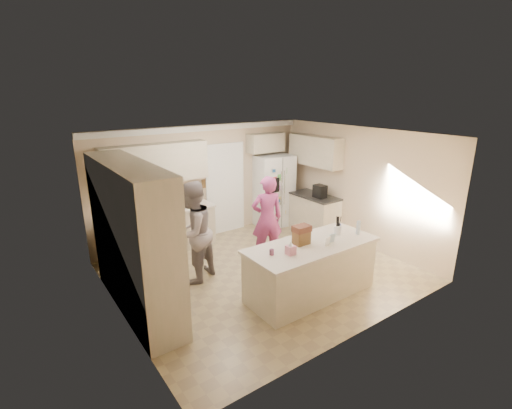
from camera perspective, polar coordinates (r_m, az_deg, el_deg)
floor at (r=7.22m, az=0.98°, el=-10.42°), size 5.20×4.60×0.02m
ceiling at (r=6.43m, az=1.10°, el=10.72°), size 5.20×4.60×0.02m
wall_back at (r=8.60m, az=-8.14°, el=3.38°), size 5.20×0.02×2.60m
wall_front at (r=5.16m, az=16.55°, el=-6.86°), size 5.20×0.02×2.60m
wall_left at (r=5.66m, az=-20.88°, el=-5.12°), size 0.02×4.60×2.60m
wall_right at (r=8.46m, az=15.44°, el=2.68°), size 0.02×4.60×2.60m
crown_back at (r=8.35m, az=-8.34°, el=11.53°), size 5.20×0.08×0.12m
pantry_bank at (r=5.95m, az=-18.39°, el=-5.03°), size 0.60×2.60×2.35m
back_base_cab at (r=8.15m, az=-14.06°, el=-4.14°), size 2.20×0.60×0.88m
back_countertop at (r=7.99m, az=-14.27°, el=-1.08°), size 2.24×0.63×0.04m
back_upper_cab at (r=7.86m, az=-15.18°, el=6.11°), size 2.20×0.35×0.80m
doorway_opening at (r=8.90m, az=-4.84°, el=2.29°), size 0.90×0.06×2.10m
doorway_casing at (r=8.87m, az=-4.72°, el=2.24°), size 1.02×0.03×2.22m
wall_frame_upper at (r=8.52m, az=-7.97°, el=4.98°), size 0.15×0.02×0.20m
wall_frame_lower at (r=8.58m, az=-7.89°, el=3.22°), size 0.15×0.02×0.20m
refrigerator at (r=9.36m, az=2.66°, el=2.15°), size 0.98×0.81×1.80m
fridge_seam at (r=9.09m, az=4.03°, el=1.66°), size 0.02×0.02×1.78m
fridge_dispenser at (r=8.89m, az=3.01°, el=2.98°), size 0.22×0.03×0.35m
fridge_handle_l at (r=9.01m, az=3.87°, el=2.51°), size 0.02×0.02×0.85m
fridge_handle_r at (r=9.07m, az=4.36°, el=2.60°), size 0.02×0.02×0.85m
over_fridge_cab at (r=9.16m, az=1.50°, el=9.49°), size 0.95×0.35×0.45m
right_base_cab at (r=9.12m, az=8.94°, el=-1.48°), size 0.60×1.20×0.88m
right_countertop at (r=8.98m, az=9.03°, el=1.29°), size 0.63×1.24×0.04m
right_upper_cab at (r=8.99m, az=9.08°, el=8.16°), size 0.35×1.50×0.70m
coffee_maker at (r=8.77m, az=9.80°, el=2.01°), size 0.22×0.28×0.30m
island_base at (r=6.38m, az=8.43°, el=-10.00°), size 2.20×0.90×0.88m
island_top at (r=6.18m, az=8.61°, el=-6.21°), size 2.28×0.96×0.05m
utensil_crock at (r=6.62m, az=12.44°, el=-3.90°), size 0.13×0.13×0.15m
tissue_box at (r=5.74m, az=5.34°, el=-6.99°), size 0.13×0.13×0.14m
tissue_plume at (r=5.69m, az=5.37°, el=-5.98°), size 0.08×0.08×0.08m
dollhouse_body at (r=6.10m, az=7.00°, el=-5.10°), size 0.26×0.18×0.22m
dollhouse_roof at (r=6.04m, az=7.05°, el=-3.69°), size 0.28×0.20×0.10m
jam_jar at (r=5.71m, az=2.42°, el=-7.33°), size 0.07×0.07×0.09m
greeting_card_a at (r=6.11m, az=10.98°, el=-5.55°), size 0.12×0.06×0.16m
greeting_card_b at (r=6.25m, az=11.61°, el=-5.08°), size 0.12×0.05×0.16m
water_bottle at (r=6.70m, az=15.46°, el=-3.45°), size 0.07×0.07×0.24m
shaker_salt at (r=6.85m, az=12.34°, el=-3.41°), size 0.05×0.05×0.09m
shaker_pepper at (r=6.90m, az=12.74°, el=-3.28°), size 0.05×0.05×0.09m
teen_boy at (r=6.66m, az=-9.73°, el=-4.27°), size 1.11×1.02×1.85m
teen_girl at (r=7.42m, az=1.70°, el=-2.17°), size 0.74×0.61×1.75m
fridge_magnets at (r=9.09m, az=4.06°, el=1.65°), size 0.76×0.02×1.44m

